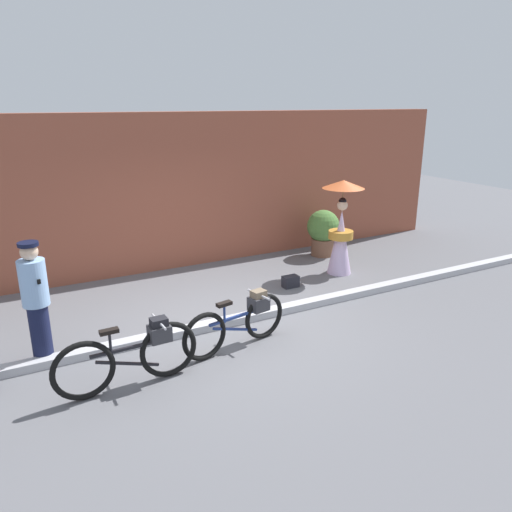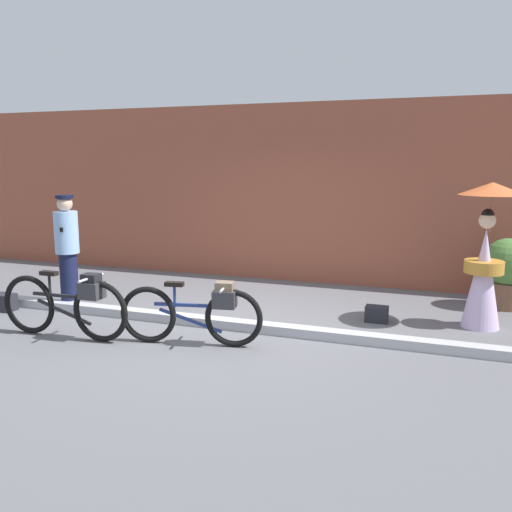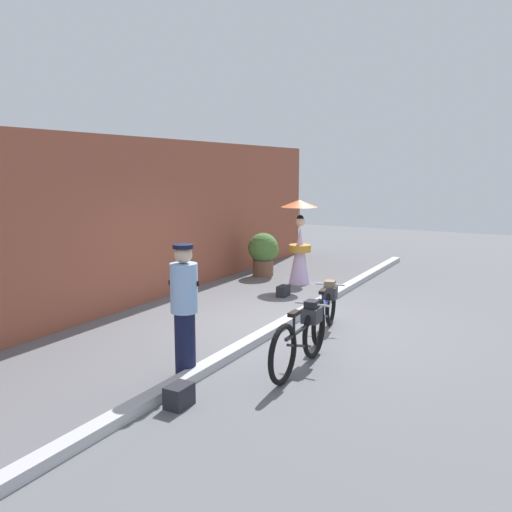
{
  "view_description": "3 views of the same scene",
  "coord_description": "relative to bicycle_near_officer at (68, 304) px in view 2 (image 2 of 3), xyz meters",
  "views": [
    {
      "loc": [
        -2.92,
        -6.37,
        3.34
      ],
      "look_at": [
        0.54,
        0.11,
        1.02
      ],
      "focal_mm": 34.5,
      "sensor_mm": 36.0,
      "label": 1
    },
    {
      "loc": [
        2.55,
        -6.21,
        2.13
      ],
      "look_at": [
        0.23,
        0.26,
        0.93
      ],
      "focal_mm": 37.82,
      "sensor_mm": 36.0,
      "label": 2
    },
    {
      "loc": [
        -7.88,
        -3.72,
        2.57
      ],
      "look_at": [
        -0.18,
        0.53,
        1.13
      ],
      "focal_mm": 37.83,
      "sensor_mm": 36.0,
      "label": 3
    }
  ],
  "objects": [
    {
      "name": "bicycle_far_side",
      "position": [
        1.58,
        0.29,
        -0.03
      ],
      "size": [
        1.7,
        0.51,
        0.77
      ],
      "color": "black",
      "rests_on": "ground_plane"
    },
    {
      "name": "person_officer",
      "position": [
        -0.92,
        1.17,
        0.46
      ],
      "size": [
        0.34,
        0.37,
        1.66
      ],
      "color": "#141938",
      "rests_on": "ground_plane"
    },
    {
      "name": "potted_plant_by_door",
      "position": [
        5.17,
        3.3,
        0.15
      ],
      "size": [
        0.74,
        0.72,
        1.04
      ],
      "color": "brown",
      "rests_on": "ground_plane"
    },
    {
      "name": "building_wall",
      "position": [
        1.74,
        4.22,
        1.14
      ],
      "size": [
        14.0,
        0.4,
        3.14
      ],
      "primitive_type": "cube",
      "color": "brown",
      "rests_on": "ground_plane"
    },
    {
      "name": "backpack_spare",
      "position": [
        3.45,
        1.94,
        -0.31
      ],
      "size": [
        0.3,
        0.18,
        0.22
      ],
      "color": "#26262D",
      "rests_on": "ground_plane"
    },
    {
      "name": "sidewalk_curb",
      "position": [
        1.74,
        1.01,
        -0.37
      ],
      "size": [
        14.0,
        0.2,
        0.12
      ],
      "primitive_type": "cube",
      "color": "#B2B2B7",
      "rests_on": "ground_plane"
    },
    {
      "name": "ground_plane",
      "position": [
        1.74,
        1.01,
        -0.43
      ],
      "size": [
        30.0,
        30.0,
        0.0
      ],
      "primitive_type": "plane",
      "color": "slate"
    },
    {
      "name": "bicycle_near_officer",
      "position": [
        0.0,
        0.0,
        0.0
      ],
      "size": [
        1.78,
        0.48,
        0.82
      ],
      "color": "black",
      "rests_on": "ground_plane"
    },
    {
      "name": "backpack_on_pavement",
      "position": [
        -1.7,
        0.68,
        -0.3
      ],
      "size": [
        0.31,
        0.22,
        0.25
      ],
      "color": "#26262D",
      "rests_on": "ground_plane"
    },
    {
      "name": "person_with_parasol",
      "position": [
        4.76,
        2.18,
        0.53
      ],
      "size": [
        0.83,
        0.83,
        1.88
      ],
      "color": "silver",
      "rests_on": "ground_plane"
    }
  ]
}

